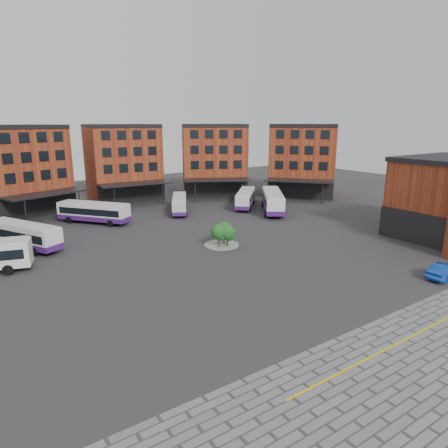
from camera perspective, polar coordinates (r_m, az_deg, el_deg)
ground at (r=40.12m, az=6.84°, el=-7.81°), size 160.00×160.00×0.00m
yellow_line at (r=33.55m, az=25.90°, el=-13.88°), size 26.00×0.15×0.02m
main_building at (r=69.48m, az=-17.41°, el=7.28°), size 94.14×42.48×14.60m
tree_island at (r=49.48m, az=-0.02°, el=-1.29°), size 4.40×4.40×2.97m
bus_b at (r=54.38m, az=-26.80°, el=-1.41°), size 7.54×11.17×3.17m
bus_c at (r=63.88m, az=-18.14°, el=1.63°), size 9.08×10.53×3.20m
bus_d at (r=68.41m, az=-6.39°, el=2.90°), size 6.76×9.84×2.80m
bus_e at (r=72.42m, az=3.09°, el=3.71°), size 9.15×9.51×3.02m
bus_f at (r=68.99m, az=6.96°, el=3.32°), size 9.72×11.87×3.54m
blue_car at (r=45.43m, az=29.02°, el=-5.88°), size 4.68×1.77×1.53m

